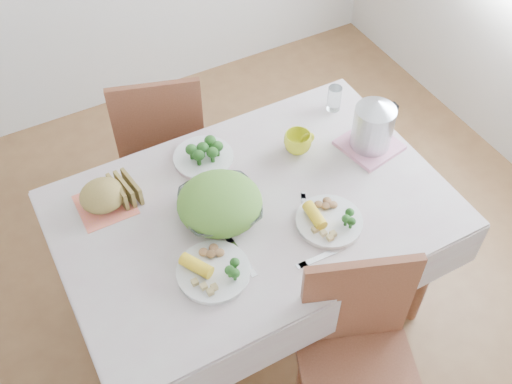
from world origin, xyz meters
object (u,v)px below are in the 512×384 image
salad_bowl (220,208)px  yellow_mug (298,143)px  dining_table (254,264)px  dinner_plate_left (214,272)px  dinner_plate_right (329,221)px  chair_near (361,382)px  electric_kettle (373,125)px  chair_far (161,136)px

salad_bowl → yellow_mug: bearing=19.6°
dining_table → dinner_plate_left: dinner_plate_left is taller
dinner_plate_right → yellow_mug: size_ratio=2.20×
salad_bowl → dinner_plate_right: size_ratio=1.19×
dinner_plate_left → chair_near: bearing=-55.4°
salad_bowl → chair_near: bearing=-74.8°
dining_table → electric_kettle: 0.78m
chair_near → salad_bowl: size_ratio=3.09×
chair_near → dinner_plate_right: bearing=94.1°
salad_bowl → dinner_plate_right: (0.34, -0.24, -0.03)m
chair_far → electric_kettle: (0.66, -0.79, 0.42)m
dinner_plate_right → electric_kettle: size_ratio=1.09×
dining_table → chair_far: 0.86m
dining_table → salad_bowl: (-0.13, 0.03, 0.42)m
dinner_plate_left → yellow_mug: (0.58, 0.39, 0.03)m
salad_bowl → yellow_mug: (0.44, 0.16, 0.01)m
electric_kettle → chair_far: bearing=119.2°
dinner_plate_right → dining_table: bearing=135.8°
dinner_plate_left → electric_kettle: size_ratio=1.13×
chair_far → dinner_plate_left: (-0.20, -1.05, 0.31)m
chair_near → chair_far: 1.55m
dining_table → salad_bowl: bearing=166.2°
chair_far → dinner_plate_left: bearing=96.7°
yellow_mug → electric_kettle: electric_kettle is taller
salad_bowl → dinner_plate_left: bearing=-121.3°
dinner_plate_right → electric_kettle: (0.38, 0.27, 0.11)m
dining_table → electric_kettle: (0.59, 0.06, 0.51)m
chair_near → chair_far: bearing=115.8°
dining_table → salad_bowl: 0.44m
dinner_plate_left → dinner_plate_right: bearing=-0.4°
chair_near → electric_kettle: size_ratio=4.00×
chair_near → dinner_plate_right: chair_near is taller
electric_kettle → chair_near: bearing=-135.5°
chair_near → dinner_plate_left: (-0.34, 0.49, 0.31)m
salad_bowl → dinner_plate_right: 0.42m
dinner_plate_right → electric_kettle: 0.48m
dining_table → dinner_plate_right: 0.50m
chair_near → dinner_plate_right: 0.60m
chair_far → yellow_mug: size_ratio=8.11×
salad_bowl → electric_kettle: size_ratio=1.30×
dinner_plate_right → dinner_plate_left: bearing=179.6°
salad_bowl → electric_kettle: (0.72, 0.03, 0.08)m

